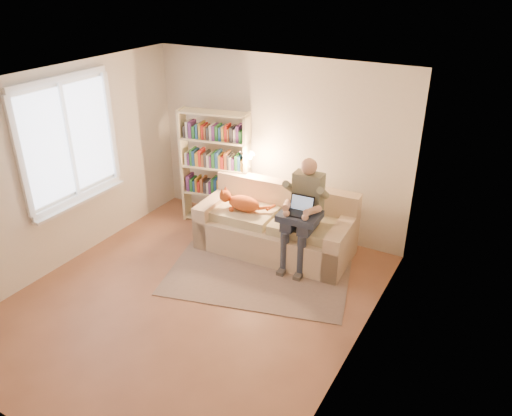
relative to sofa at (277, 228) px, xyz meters
The scene contains 14 objects.
floor 1.66m from the sofa, 102.25° to the right, with size 4.50×4.50×0.00m, color #8D5940.
ceiling 2.79m from the sofa, 102.25° to the right, with size 4.00×4.50×0.02m, color white.
wall_left 2.99m from the sofa, 145.93° to the right, with size 0.02×4.50×2.60m, color silver.
wall_right 2.49m from the sofa, 43.76° to the right, with size 0.02×4.50×2.60m, color silver.
wall_back 1.22m from the sofa, 117.38° to the left, with size 4.00×0.02×2.60m, color silver.
wall_front 3.97m from the sofa, 95.13° to the right, with size 4.00×0.02×2.60m, color silver.
window 2.87m from the sofa, 148.84° to the right, with size 0.12×1.52×1.69m.
sofa is the anchor object (origin of this frame).
person 0.70m from the sofa, 16.22° to the right, with size 0.42×0.65×1.47m.
cat 0.65m from the sofa, 162.00° to the right, with size 0.72×0.28×0.27m.
blanket 0.68m from the sofa, 30.15° to the right, with size 0.53×0.43×0.09m, color #262F42.
laptop 0.75m from the sofa, 29.16° to the right, with size 0.33×0.28×0.28m.
bookshelf 1.42m from the sofa, 165.51° to the left, with size 1.22×0.49×1.79m.
rug 0.86m from the sofa, 81.07° to the right, with size 2.34×1.38×0.01m, color gray.
Camera 1 is at (3.13, -3.94, 3.71)m, focal length 35.00 mm.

